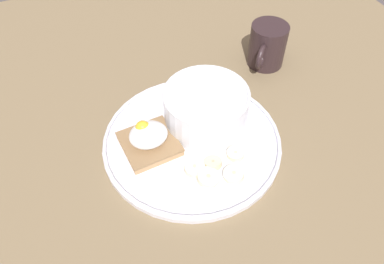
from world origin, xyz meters
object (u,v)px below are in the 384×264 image
at_px(oatmeal_bowl, 206,107).
at_px(banana_slice_inner, 208,177).
at_px(poached_egg, 148,134).
at_px(coffee_mug, 267,45).
at_px(banana_slice_back, 195,168).
at_px(banana_slice_right, 235,154).
at_px(banana_slice_front, 213,163).
at_px(toast_slice, 150,143).
at_px(banana_slice_left, 234,175).

relative_size(oatmeal_bowl, banana_slice_inner, 2.82).
height_order(oatmeal_bowl, poached_egg, oatmeal_bowl).
xyz_separation_m(poached_egg, coffee_mug, (-0.29, -0.13, 0.00)).
bearing_deg(banana_slice_back, oatmeal_bowl, -123.27).
height_order(poached_egg, banana_slice_right, poached_egg).
distance_m(banana_slice_front, coffee_mug, 0.29).
relative_size(toast_slice, poached_egg, 1.49).
height_order(poached_egg, banana_slice_left, poached_egg).
xyz_separation_m(banana_slice_right, banana_slice_inner, (0.06, 0.03, 0.00)).
distance_m(banana_slice_front, banana_slice_inner, 0.03).
xyz_separation_m(banana_slice_left, banana_slice_right, (-0.02, -0.04, -0.00)).
height_order(toast_slice, banana_slice_right, toast_slice).
xyz_separation_m(banana_slice_front, banana_slice_right, (-0.04, -0.00, -0.00)).
distance_m(banana_slice_back, coffee_mug, 0.31).
bearing_deg(banana_slice_front, banana_slice_left, 120.46).
distance_m(banana_slice_back, banana_slice_right, 0.07).
bearing_deg(coffee_mug, oatmeal_bowl, 31.37).
bearing_deg(banana_slice_left, toast_slice, -47.20).
bearing_deg(toast_slice, coffee_mug, -156.23).
height_order(oatmeal_bowl, banana_slice_inner, oatmeal_bowl).
relative_size(oatmeal_bowl, banana_slice_front, 4.46).
relative_size(oatmeal_bowl, banana_slice_left, 3.85).
bearing_deg(banana_slice_inner, coffee_mug, -135.50).
distance_m(poached_egg, banana_slice_back, 0.09).
distance_m(toast_slice, poached_egg, 0.02).
xyz_separation_m(banana_slice_back, banana_slice_inner, (-0.01, 0.02, -0.00)).
bearing_deg(banana_slice_back, banana_slice_left, 144.63).
xyz_separation_m(oatmeal_bowl, banana_slice_right, (-0.01, 0.09, -0.03)).
distance_m(banana_slice_right, coffee_mug, 0.26).
bearing_deg(banana_slice_back, toast_slice, -55.47).
height_order(oatmeal_bowl, banana_slice_front, oatmeal_bowl).
height_order(oatmeal_bowl, banana_slice_left, oatmeal_bowl).
height_order(oatmeal_bowl, toast_slice, oatmeal_bowl).
distance_m(banana_slice_back, banana_slice_inner, 0.03).
relative_size(toast_slice, banana_slice_left, 2.50).
relative_size(banana_slice_front, coffee_mug, 0.36).
xyz_separation_m(oatmeal_bowl, banana_slice_inner, (0.04, 0.11, -0.03)).
relative_size(toast_slice, banana_slice_right, 2.98).
bearing_deg(banana_slice_inner, poached_egg, -57.42).
height_order(oatmeal_bowl, banana_slice_back, oatmeal_bowl).
bearing_deg(oatmeal_bowl, banana_slice_left, 86.34).
height_order(banana_slice_front, banana_slice_right, banana_slice_front).
xyz_separation_m(banana_slice_back, coffee_mug, (-0.24, -0.20, 0.03)).
xyz_separation_m(banana_slice_front, coffee_mug, (-0.21, -0.20, 0.03)).
relative_size(poached_egg, coffee_mug, 0.69).
bearing_deg(oatmeal_bowl, banana_slice_inner, 68.07).
relative_size(banana_slice_front, banana_slice_inner, 0.63).
relative_size(oatmeal_bowl, banana_slice_right, 4.59).
bearing_deg(poached_egg, toast_slice, 117.03).
relative_size(oatmeal_bowl, banana_slice_back, 3.84).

